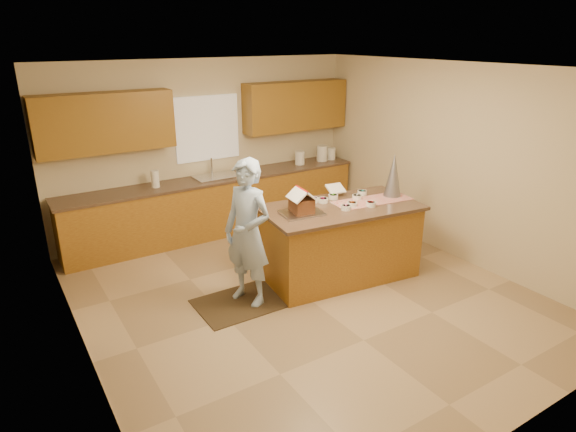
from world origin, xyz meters
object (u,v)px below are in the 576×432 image
object	(u,v)px
gingerbread_house	(302,203)
boy	(248,233)
island_base	(339,243)
tinsel_tree	(393,175)

from	to	relation	value
gingerbread_house	boy	bearing A→B (deg)	177.62
island_base	tinsel_tree	distance (m)	1.16
tinsel_tree	boy	size ratio (longest dim) A/B	0.34
boy	island_base	bearing A→B (deg)	65.72
gingerbread_house	tinsel_tree	bearing A→B (deg)	-2.47
boy	gingerbread_house	size ratio (longest dim) A/B	5.26
boy	gingerbread_house	distance (m)	0.76
island_base	boy	xyz separation A→B (m)	(-1.31, 0.05, 0.41)
island_base	gingerbread_house	distance (m)	0.88
tinsel_tree	island_base	bearing A→B (deg)	176.89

